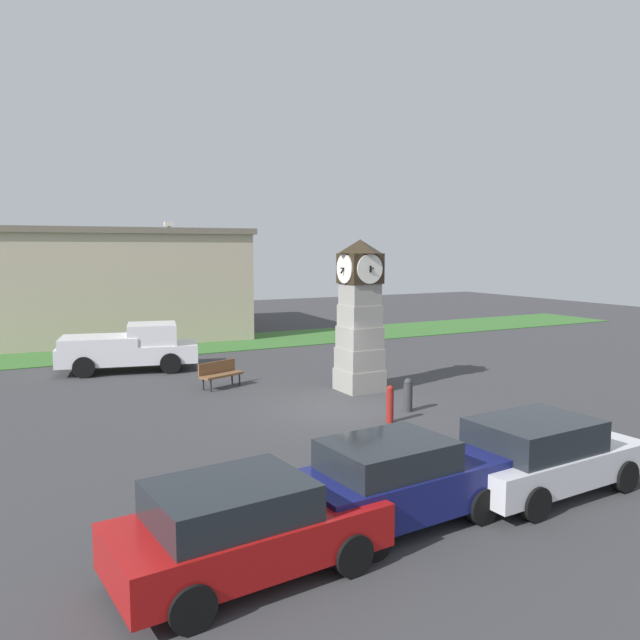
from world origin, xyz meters
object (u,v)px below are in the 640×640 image
Objects in this scene: clock_tower at (360,319)px; car_near_tower at (397,480)px; pickup_truck at (129,348)px; bollard_mid_row at (408,395)px; car_by_building at (541,454)px; street_lamp_far_side at (170,271)px; bench at (220,373)px; car_navy_sedan at (244,526)px; bollard_near_tower at (390,404)px.

clock_tower is 10.49m from car_near_tower.
pickup_truck is at bearing 94.65° from car_near_tower.
car_near_tower is 0.71× the size of pickup_truck.
pickup_truck is (-6.02, 10.20, 0.43)m from bollard_mid_row.
street_lamp_far_side is at bearing 91.64° from car_by_building.
pickup_truck is 0.89× the size of street_lamp_far_side.
car_near_tower is (-4.69, -6.09, 0.28)m from bollard_mid_row.
pickup_truck is at bearing 105.89° from car_by_building.
car_by_building is at bearing -88.36° from street_lamp_far_side.
bollard_mid_row is at bearing -55.90° from bench.
clock_tower is 0.82× the size of street_lamp_far_side.
clock_tower is 9.60m from pickup_truck.
clock_tower reaches higher than pickup_truck.
bollard_near_tower is at bearing 41.42° from car_navy_sedan.
car_near_tower reaches higher than car_by_building.
bollard_near_tower is 1.37m from bollard_mid_row.
clock_tower reaches higher than bollard_mid_row.
clock_tower reaches higher than car_by_building.
car_navy_sedan is at bearing -172.40° from car_near_tower.
bollard_near_tower is 0.62× the size of bench.
street_lamp_far_side reaches higher than bollard_near_tower.
bollard_near_tower is 0.26× the size of car_near_tower.
bollard_near_tower is 0.19× the size of pickup_truck.
bollard_near_tower is 5.50m from car_by_building.
car_by_building is (6.34, 0.26, 0.01)m from car_navy_sedan.
bollard_mid_row is (1.15, 0.74, -0.02)m from bollard_near_tower.
car_by_building reaches higher than car_navy_sedan.
street_lamp_far_side is (1.79, 13.14, 3.09)m from bench.
car_navy_sedan is 2.47× the size of bench.
car_near_tower reaches higher than car_navy_sedan.
car_near_tower is at bearing 7.60° from car_navy_sedan.
bollard_near_tower is 0.25× the size of car_navy_sedan.
bollard_mid_row is 11.85m from pickup_truck.
car_by_building is 25.23m from street_lamp_far_side.
car_by_building is at bearing -2.35° from car_near_tower.
car_near_tower reaches higher than bollard_near_tower.
bollard_near_tower is (-1.34, -3.77, -1.93)m from clock_tower.
clock_tower is 4.44m from bollard_near_tower.
bollard_mid_row is 6.38m from car_by_building.
car_by_building is 0.69× the size of street_lamp_far_side.
car_near_tower is 16.35m from pickup_truck.
clock_tower is at bearing -49.13° from pickup_truck.
car_by_building is at bearing 2.36° from car_navy_sedan.
pickup_truck reaches higher than bench.
car_navy_sedan is (-6.53, -5.76, 0.22)m from bollard_near_tower.
car_near_tower is 25.22m from street_lamp_far_side.
bollard_near_tower reaches higher than bollard_mid_row.
clock_tower is 15.99m from street_lamp_far_side.
pickup_truck is at bearing 113.98° from bollard_near_tower.
street_lamp_far_side reaches higher than bollard_mid_row.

